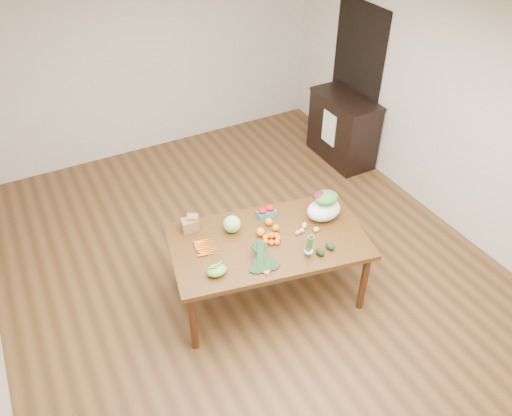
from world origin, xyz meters
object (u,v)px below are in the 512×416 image
cabbage (232,224)px  dining_table (268,268)px  kale_bunch (264,259)px  salad_bag (324,207)px  mandarin_cluster (272,237)px  paper_bag (190,224)px  asparagus_bundle (309,246)px  cabinet (343,128)px

cabbage → dining_table: bearing=-48.1°
kale_bunch → salad_bag: (0.85, 0.31, 0.06)m
salad_bag → kale_bunch: bearing=-159.9°
salad_bag → cabbage: bearing=164.7°
mandarin_cluster → paper_bag: bearing=140.8°
asparagus_bundle → paper_bag: bearing=144.8°
dining_table → cabinet: (2.21, 1.82, 0.10)m
cabinet → kale_bunch: (-2.42, -2.10, 0.36)m
paper_bag → mandarin_cluster: paper_bag is taller
dining_table → kale_bunch: kale_bunch is taller
mandarin_cluster → salad_bag: 0.63m
cabbage → paper_bag: bearing=149.3°
paper_bag → salad_bag: salad_bag is taller
dining_table → cabbage: cabbage is taller
cabinet → kale_bunch: bearing=-139.1°
paper_bag → mandarin_cluster: 0.80m
dining_table → asparagus_bundle: bearing=-48.9°
cabinet → salad_bag: (-1.57, -1.78, 0.42)m
cabinet → cabbage: size_ratio=6.01×
kale_bunch → asparagus_bundle: (0.42, -0.09, 0.05)m
kale_bunch → paper_bag: bearing=128.5°
mandarin_cluster → kale_bunch: (-0.23, -0.26, 0.03)m
cabbage → kale_bunch: 0.56m
dining_table → mandarin_cluster: bearing=-33.1°
cabinet → asparagus_bundle: asparagus_bundle is taller
cabinet → asparagus_bundle: 2.99m
cabinet → asparagus_bundle: size_ratio=4.08×
paper_bag → dining_table: bearing=-38.9°
dining_table → paper_bag: (-0.60, 0.48, 0.45)m
dining_table → cabinet: 2.86m
asparagus_bundle → cabinet: bearing=58.8°
kale_bunch → asparagus_bundle: size_ratio=1.60×
mandarin_cluster → cabinet: bearing=40.0°
paper_bag → cabbage: (0.35, -0.21, 0.01)m
cabbage → kale_bunch: (0.04, -0.55, -0.00)m
mandarin_cluster → kale_bunch: 0.35m
kale_bunch → salad_bag: 0.90m
dining_table → kale_bunch: size_ratio=4.60×
cabinet → asparagus_bundle: bearing=-132.5°
asparagus_bundle → salad_bag: 0.59m
cabinet → mandarin_cluster: (-2.19, -1.84, 0.33)m
paper_bag → asparagus_bundle: bearing=-46.5°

